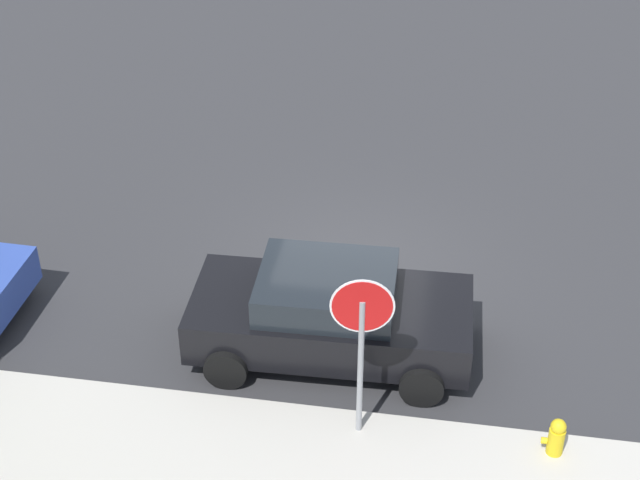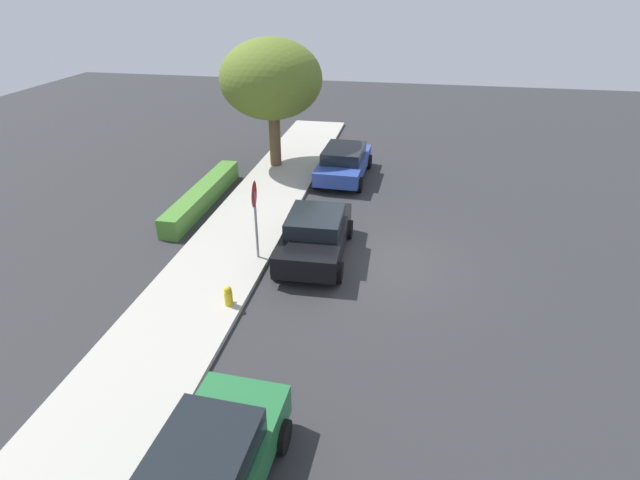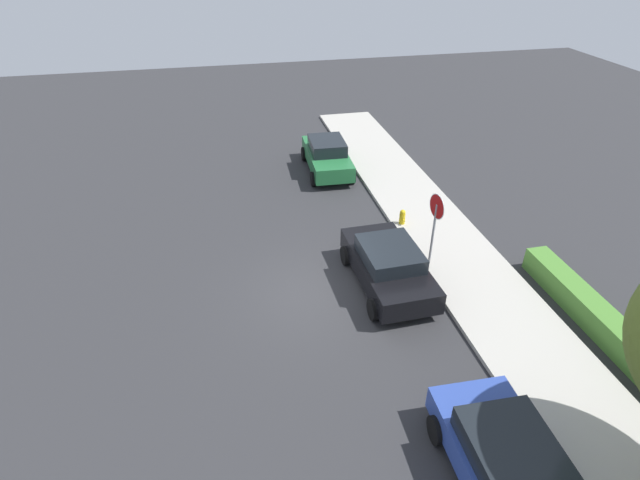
{
  "view_description": "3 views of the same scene",
  "coord_description": "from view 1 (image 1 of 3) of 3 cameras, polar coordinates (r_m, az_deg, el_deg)",
  "views": [
    {
      "loc": [
        -1.58,
        13.58,
        9.81
      ],
      "look_at": [
        0.42,
        1.23,
        1.34
      ],
      "focal_mm": 55.0,
      "sensor_mm": 36.0,
      "label": 1
    },
    {
      "loc": [
        -13.57,
        -0.49,
        7.97
      ],
      "look_at": [
        -0.95,
        1.9,
        1.14
      ],
      "focal_mm": 28.0,
      "sensor_mm": 36.0,
      "label": 2
    },
    {
      "loc": [
        11.95,
        -2.51,
        9.74
      ],
      "look_at": [
        -1.37,
        0.41,
        1.02
      ],
      "focal_mm": 28.0,
      "sensor_mm": 36.0,
      "label": 3
    }
  ],
  "objects": [
    {
      "name": "parked_car_black",
      "position": [
        14.6,
        0.59,
        -4.26
      ],
      "size": [
        4.21,
        2.19,
        1.45
      ],
      "color": "black",
      "rests_on": "ground_plane"
    },
    {
      "name": "stop_sign",
      "position": [
        12.53,
        2.43,
        -5.36
      ],
      "size": [
        0.82,
        0.12,
        2.68
      ],
      "color": "gray",
      "rests_on": "ground_plane"
    },
    {
      "name": "fire_hydrant",
      "position": [
        13.58,
        13.55,
        -11.26
      ],
      "size": [
        0.3,
        0.22,
        0.72
      ],
      "color": "gold",
      "rests_on": "ground_plane"
    },
    {
      "name": "ground_plane",
      "position": [
        16.83,
        2.08,
        -1.59
      ],
      "size": [
        60.0,
        60.0,
        0.0
      ],
      "primitive_type": "plane",
      "color": "#2D2D30"
    }
  ]
}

